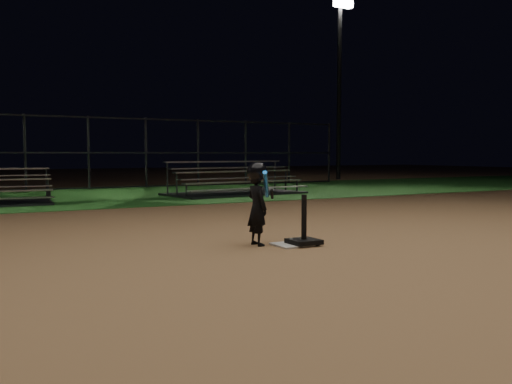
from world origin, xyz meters
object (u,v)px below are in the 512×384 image
object	(u,v)px
bleacher_right	(236,188)
child_batter	(257,201)
light_pole_right	(340,74)
home_plate	(292,245)
batting_tee	(304,235)

from	to	relation	value
bleacher_right	child_batter	bearing A→B (deg)	-122.04
child_batter	light_pole_right	size ratio (longest dim) A/B	0.13
bleacher_right	light_pole_right	xyz separation A→B (m)	(8.63, 6.42, 4.74)
home_plate	child_batter	world-z (taller)	child_batter
child_batter	bleacher_right	world-z (taller)	child_batter
light_pole_right	home_plate	bearing A→B (deg)	-128.77
child_batter	light_pole_right	world-z (taller)	light_pole_right
home_plate	child_batter	xyz separation A→B (m)	(-0.39, 0.23, 0.58)
home_plate	batting_tee	bearing A→B (deg)	-23.96
bleacher_right	light_pole_right	size ratio (longest dim) A/B	0.52
home_plate	light_pole_right	distance (m)	19.79
batting_tee	child_batter	size ratio (longest dim) A/B	0.59
home_plate	child_batter	size ratio (longest dim) A/B	0.41
batting_tee	bleacher_right	bearing A→B (deg)	69.47
batting_tee	bleacher_right	distance (m)	9.18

